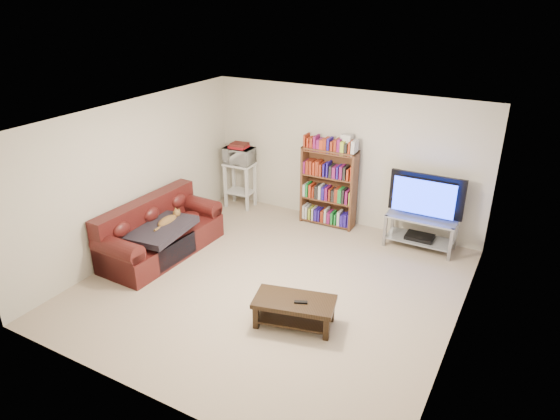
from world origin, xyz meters
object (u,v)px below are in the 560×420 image
Objects in this scene: coffee_table at (294,307)px; tv_stand at (421,227)px; bookshelf at (329,186)px; sofa at (158,235)px.

coffee_table is 0.99× the size of tv_stand.
tv_stand is 0.79× the size of bookshelf.
bookshelf is (1.93, 2.29, 0.41)m from sofa.
coffee_table is 3.07m from bookshelf.
bookshelf reaches higher than coffee_table.
sofa is 3.02m from bookshelf.
tv_stand is (3.62, 2.19, 0.06)m from sofa.
tv_stand reaches higher than coffee_table.
bookshelf is at bearing 175.92° from tv_stand.
coffee_table is (2.77, -0.63, -0.06)m from sofa.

